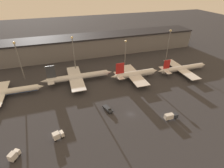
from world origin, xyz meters
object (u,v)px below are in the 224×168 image
at_px(airplane_0, 1,93).
at_px(airplane_2, 135,74).
at_px(airplane_1, 78,77).
at_px(airplane_3, 182,68).
at_px(service_vehicle_3, 171,116).
at_px(service_vehicle_4, 58,135).
at_px(service_vehicle_2, 108,109).
at_px(service_vehicle_1, 14,155).

bearing_deg(airplane_0, airplane_2, -2.10).
distance_m(airplane_1, airplane_3, 80.42).
bearing_deg(service_vehicle_3, airplane_3, 48.87).
relative_size(airplane_2, service_vehicle_4, 6.86).
height_order(service_vehicle_2, service_vehicle_4, service_vehicle_4).
relative_size(airplane_1, service_vehicle_3, 6.89).
xyz_separation_m(service_vehicle_1, service_vehicle_4, (17.49, 5.46, 0.03)).
height_order(airplane_2, service_vehicle_1, airplane_2).
bearing_deg(airplane_0, airplane_1, 6.07).
relative_size(airplane_2, airplane_3, 0.85).
distance_m(service_vehicle_1, service_vehicle_3, 73.99).
bearing_deg(service_vehicle_1, airplane_3, -34.28).
height_order(airplane_0, airplane_2, airplane_2).
height_order(airplane_0, airplane_3, airplane_3).
height_order(airplane_1, service_vehicle_2, airplane_1).
relative_size(airplane_3, service_vehicle_2, 5.85).
distance_m(airplane_0, service_vehicle_2, 66.83).
relative_size(airplane_2, service_vehicle_2, 4.99).
height_order(airplane_3, service_vehicle_1, airplane_3).
relative_size(service_vehicle_3, service_vehicle_4, 1.35).
distance_m(airplane_0, service_vehicle_3, 100.23).
relative_size(airplane_0, airplane_1, 0.98).
distance_m(airplane_0, airplane_1, 47.62).
relative_size(service_vehicle_2, service_vehicle_4, 1.38).
bearing_deg(service_vehicle_4, airplane_2, 16.81).
xyz_separation_m(service_vehicle_2, service_vehicle_3, (29.04, -16.56, 0.76)).
xyz_separation_m(airplane_3, service_vehicle_2, (-68.64, -27.37, -2.05)).
distance_m(airplane_1, service_vehicle_1, 64.21).
bearing_deg(airplane_2, airplane_3, -2.01).
relative_size(airplane_1, service_vehicle_2, 6.74).
bearing_deg(service_vehicle_4, airplane_1, 52.60).
relative_size(airplane_3, service_vehicle_4, 8.05).
bearing_deg(service_vehicle_3, airplane_2, 91.01).
height_order(airplane_2, service_vehicle_2, airplane_2).
bearing_deg(airplane_1, airplane_0, -173.93).
bearing_deg(airplane_0, service_vehicle_4, -54.77).
height_order(airplane_2, service_vehicle_4, airplane_2).
xyz_separation_m(airplane_0, airplane_1, (47.36, 4.97, 0.40)).
bearing_deg(service_vehicle_3, airplane_0, 151.83).
bearing_deg(service_vehicle_1, airplane_1, 2.45).
distance_m(service_vehicle_2, service_vehicle_3, 33.44).
bearing_deg(service_vehicle_1, service_vehicle_2, -34.58).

